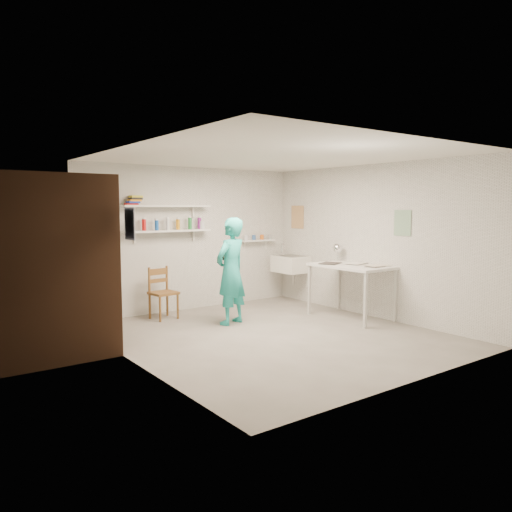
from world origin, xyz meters
TOP-DOWN VIEW (x-y plane):
  - floor at (0.00, 0.00)m, footprint 4.00×4.50m
  - ceiling at (0.00, 0.00)m, footprint 4.00×4.50m
  - wall_back at (0.00, 2.26)m, footprint 4.00×0.02m
  - wall_front at (0.00, -2.26)m, footprint 4.00×0.02m
  - wall_left at (-2.01, 0.00)m, footprint 0.02×4.50m
  - wall_right at (2.01, 0.00)m, footprint 0.02×4.50m
  - doorway_recess at (-1.99, 1.05)m, footprint 0.02×0.90m
  - corridor_box at (-2.70, 1.05)m, footprint 1.40×1.50m
  - door_lintel at (-1.97, 1.05)m, footprint 0.06×1.05m
  - door_jamb_near at (-1.97, 0.55)m, footprint 0.06×0.10m
  - door_jamb_far at (-1.97, 1.55)m, footprint 0.06×0.10m
  - shelf_lower at (-0.50, 2.13)m, footprint 1.50×0.22m
  - shelf_upper at (-0.50, 2.13)m, footprint 1.50×0.22m
  - ledge_shelf at (1.35, 2.17)m, footprint 0.70×0.14m
  - poster_left at (-1.99, 0.05)m, footprint 0.01×0.28m
  - poster_right_a at (1.99, 1.80)m, footprint 0.01×0.34m
  - poster_right_b at (1.99, -0.55)m, footprint 0.01×0.30m
  - belfast_sink at (1.75, 1.70)m, footprint 0.48×0.60m
  - man at (-0.09, 0.90)m, footprint 0.67×0.55m
  - wall_clock at (-0.02, 1.11)m, footprint 0.28×0.13m
  - wooden_chair at (-0.75, 1.81)m, footprint 0.41×0.40m
  - work_table at (1.64, 0.12)m, footprint 0.75×1.26m
  - desk_lamp at (1.85, 0.62)m, footprint 0.16×0.16m
  - spray_cans at (-0.50, 2.13)m, footprint 1.26×0.06m
  - book_stack at (-1.06, 2.13)m, footprint 0.26×0.14m
  - ledge_pots at (1.35, 2.17)m, footprint 0.48×0.07m
  - papers at (1.64, 0.12)m, footprint 0.30×0.22m

SIDE VIEW (x-z plane):
  - floor at x=0.00m, z-range -0.02..0.00m
  - wooden_chair at x=-0.75m, z-range 0.00..0.81m
  - work_table at x=1.64m, z-range 0.00..0.84m
  - belfast_sink at x=1.75m, z-range 0.55..0.85m
  - man at x=-0.09m, z-range 0.00..1.58m
  - papers at x=1.64m, z-range 0.84..0.86m
  - doorway_recess at x=-1.99m, z-range 0.00..2.00m
  - door_jamb_near at x=-1.97m, z-range 0.00..2.00m
  - door_jamb_far at x=-1.97m, z-range 0.00..2.00m
  - corridor_box at x=-2.70m, z-range 0.00..2.10m
  - wall_clock at x=-0.02m, z-range 0.91..1.20m
  - desk_lamp at x=1.85m, z-range 0.98..1.14m
  - ledge_shelf at x=1.35m, z-range 1.11..1.14m
  - ledge_pots at x=1.35m, z-range 1.14..1.22m
  - wall_back at x=0.00m, z-range 0.00..2.40m
  - wall_front at x=0.00m, z-range 0.00..2.40m
  - wall_left at x=-2.01m, z-range 0.00..2.40m
  - wall_right at x=2.01m, z-range 0.00..2.40m
  - shelf_lower at x=-0.50m, z-range 1.34..1.36m
  - spray_cans at x=-0.50m, z-range 1.36..1.53m
  - poster_right_b at x=1.99m, z-range 1.31..1.69m
  - poster_left at x=-1.99m, z-range 1.37..1.73m
  - poster_right_a at x=1.99m, z-range 1.34..1.76m
  - shelf_upper at x=-0.50m, z-range 1.74..1.76m
  - book_stack at x=-1.06m, z-range 1.76..1.91m
  - door_lintel at x=-1.97m, z-range 2.00..2.10m
  - ceiling at x=0.00m, z-range 2.40..2.42m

